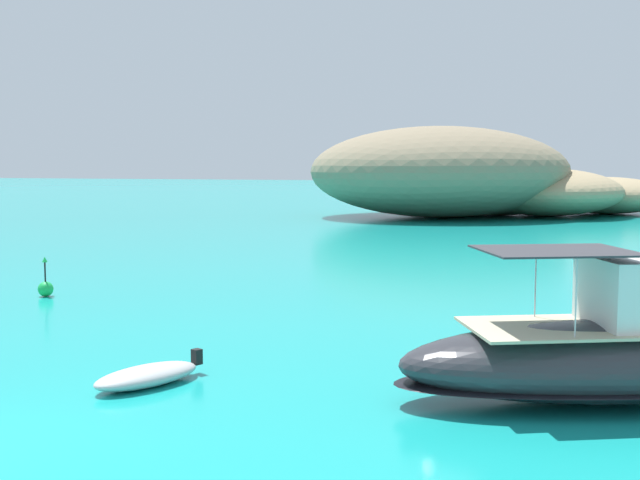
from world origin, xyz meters
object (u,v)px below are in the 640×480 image
at_px(islet_large, 453,180).
at_px(dinghy_tender, 147,375).
at_px(motorboat_charcoal, 635,352).
at_px(channel_buoy, 46,287).
at_px(islet_small, 562,192).

height_order(islet_large, dinghy_tender, islet_large).
bearing_deg(motorboat_charcoal, channel_buoy, 159.01).
height_order(islet_large, motorboat_charcoal, islet_large).
bearing_deg(dinghy_tender, islet_small, 82.28).
distance_m(islet_small, motorboat_charcoal, 61.45).
distance_m(motorboat_charcoal, channel_buoy, 21.09).
height_order(dinghy_tender, channel_buoy, channel_buoy).
bearing_deg(dinghy_tender, channel_buoy, 134.69).
height_order(motorboat_charcoal, dinghy_tender, motorboat_charcoal).
bearing_deg(dinghy_tender, islet_large, 91.04).
relative_size(islet_small, dinghy_tender, 6.96).
bearing_deg(channel_buoy, dinghy_tender, -45.31).
xyz_separation_m(islet_small, motorboat_charcoal, (1.65, -61.42, -1.08)).
height_order(islet_small, motorboat_charcoal, islet_small).
xyz_separation_m(motorboat_charcoal, dinghy_tender, (-10.24, -1.99, -0.78)).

